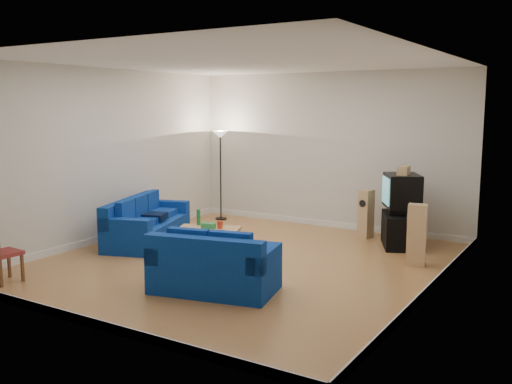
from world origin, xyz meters
The scene contains 15 objects.
room centered at (0.00, 0.00, 1.54)m, with size 6.01×6.51×3.21m.
sofa_three_seat centered at (-2.29, 0.18, 0.30)m, with size 1.55×2.29×0.82m.
sofa_loveseat centered at (0.48, -1.49, 0.31)m, with size 1.82×1.27×0.83m.
coffee_table centered at (-0.96, 0.37, 0.34)m, with size 1.19×0.89×0.39m.
bottle centered at (-1.25, 0.46, 0.53)m, with size 0.07×0.07×0.28m, color #197233.
tissue_box centered at (-0.93, 0.32, 0.44)m, with size 0.24×0.13×0.10m, color green.
red_canister centered at (-0.76, 0.43, 0.46)m, with size 0.10×0.10×0.13m, color red.
remote centered at (-0.62, 0.24, 0.40)m, with size 0.17×0.05×0.02m, color black.
tv_stand centered at (1.83, 2.35, 0.30)m, with size 0.99×0.55×0.60m, color black.
av_receiver centered at (1.86, 2.34, 0.66)m, with size 0.48×0.39×0.11m, color black.
television centered at (1.83, 2.40, 1.01)m, with size 0.87×0.95×0.60m.
centre_speaker centered at (1.87, 2.35, 1.39)m, with size 0.44×0.17×0.15m, color tan.
speaker_left centered at (1.06, 2.70, 0.46)m, with size 0.26×0.31×0.93m.
speaker_right centered at (2.45, 1.26, 0.50)m, with size 0.34×0.28×0.99m.
floor_lamp centered at (-2.34, 2.70, 1.63)m, with size 0.34×0.34×1.97m.
Camera 1 is at (4.90, -7.55, 2.51)m, focal length 40.00 mm.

